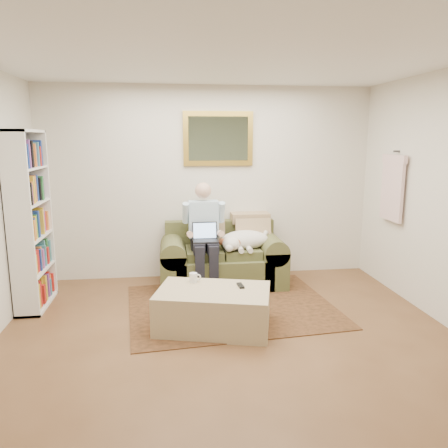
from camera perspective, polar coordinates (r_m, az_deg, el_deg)
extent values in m
cube|color=brown|center=(3.98, 1.69, -17.51)|extent=(4.50, 5.00, 0.01)
cube|color=white|center=(3.56, 1.95, 22.37)|extent=(4.50, 5.00, 0.01)
cube|color=beige|center=(6.00, -2.02, 5.34)|extent=(4.50, 0.01, 2.60)
cube|color=black|center=(5.13, 0.92, -10.62)|extent=(2.46, 2.04, 0.01)
cube|color=#474F2A|center=(5.77, -0.19, -6.06)|extent=(1.22, 0.78, 0.40)
cube|color=#474F2A|center=(5.99, -0.61, -1.43)|extent=(1.48, 0.17, 0.41)
cube|color=#474F2A|center=(5.72, -6.64, -5.82)|extent=(0.32, 0.78, 0.81)
cube|color=#474F2A|center=(5.87, 6.08, -5.35)|extent=(0.32, 0.78, 0.81)
cube|color=#474F2A|center=(5.63, -2.58, -3.81)|extent=(0.46, 0.53, 0.11)
cube|color=#474F2A|center=(5.69, 2.28, -3.65)|extent=(0.46, 0.53, 0.11)
cube|color=black|center=(5.41, -2.43, -2.21)|extent=(0.31, 0.22, 0.02)
cube|color=black|center=(5.49, -2.54, -0.85)|extent=(0.31, 0.06, 0.22)
cube|color=#99BFF2|center=(5.48, -2.54, -0.86)|extent=(0.28, 0.04, 0.19)
cube|color=tan|center=(4.52, -1.38, -11.01)|extent=(1.26, 0.97, 0.41)
cylinder|color=white|center=(4.66, -4.03, -7.00)|extent=(0.08, 0.08, 0.10)
cube|color=black|center=(4.54, 2.18, -8.04)|extent=(0.06, 0.15, 0.02)
cube|color=gold|center=(5.96, -0.76, 11.09)|extent=(0.94, 0.04, 0.72)
cube|color=gray|center=(5.94, -0.74, 11.09)|extent=(0.80, 0.01, 0.58)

